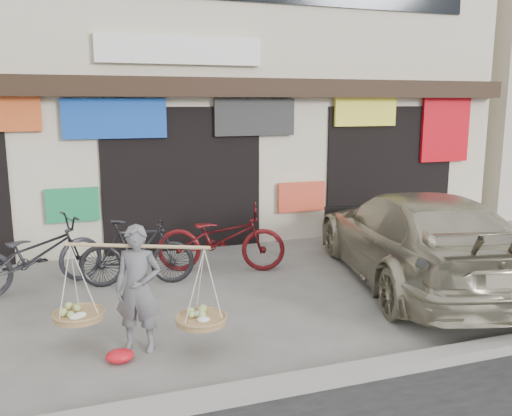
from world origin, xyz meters
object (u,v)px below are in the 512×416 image
object	(u,v)px
street_vendor	(138,294)
bike_1	(137,252)
bike_0	(35,255)
suv	(415,237)
bike_2	(221,238)

from	to	relation	value
street_vendor	bike_1	world-z (taller)	street_vendor
bike_0	suv	bearing A→B (deg)	-127.06
bike_2	bike_1	bearing A→B (deg)	119.89
bike_1	suv	distance (m)	4.29
suv	bike_2	bearing A→B (deg)	-17.45
bike_1	bike_0	bearing A→B (deg)	85.83
bike_1	bike_2	distance (m)	1.45
street_vendor	suv	distance (m)	4.47
bike_2	suv	bearing A→B (deg)	-101.93
bike_2	suv	distance (m)	3.11
bike_0	bike_2	xyz separation A→B (m)	(2.87, -0.00, 0.01)
bike_1	suv	bearing A→B (deg)	-99.39
bike_1	street_vendor	bearing A→B (deg)	-178.85
street_vendor	bike_1	bearing A→B (deg)	107.99
bike_1	bike_2	bearing A→B (deg)	-70.55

